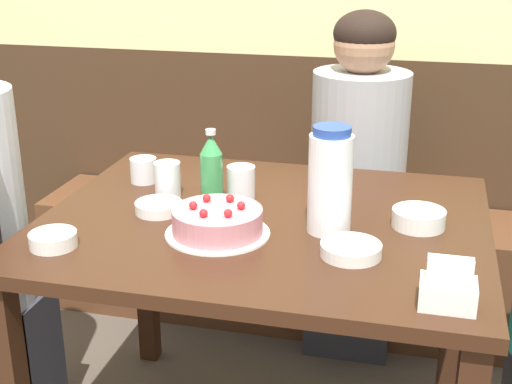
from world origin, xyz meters
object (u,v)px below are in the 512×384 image
Objects in this scene: bowl_sauce_shallow at (159,207)px; person_dark_striped at (357,191)px; bench_seat at (313,265)px; bowl_soup_white at (419,218)px; napkin_holder at (448,289)px; soju_bottle at (211,168)px; glass_water_tall at (241,183)px; glass_tumbler_short at (144,170)px; water_pitcher at (330,181)px; birthday_cake at (217,222)px; glass_shot_small at (168,179)px; bowl_side_dish at (53,240)px; bowl_rice_small at (351,250)px.

person_dark_striped is (0.44, 0.75, -0.18)m from bowl_sauce_shallow.
bowl_soup_white reaches higher than bench_seat.
bowl_sauce_shallow is at bearing 155.64° from napkin_holder.
soju_bottle is 0.56m from bowl_soup_white.
person_dark_striped reaches higher than bench_seat.
bowl_sauce_shallow is at bearing -141.18° from glass_water_tall.
glass_water_tall is 1.21× the size of glass_tumbler_short.
water_pitcher reaches higher than bowl_sauce_shallow.
napkin_holder is 0.09× the size of person_dark_striped.
person_dark_striped is at bearing 66.70° from glass_water_tall.
water_pitcher is at bearing 19.11° from birthday_cake.
glass_shot_small reaches higher than bowl_sauce_shallow.
person_dark_striped reaches higher than bowl_soup_white.
glass_water_tall is 0.08× the size of person_dark_striped.
bowl_side_dish is (-0.83, -0.33, -0.00)m from bowl_soup_white.
bowl_soup_white is 1.42× the size of glass_water_tall.
water_pitcher is at bearing 0.58° from person_dark_striped.
bowl_rice_small is 0.75m from glass_tumbler_short.
bowl_side_dish is at bearing -93.52° from glass_tumbler_short.
glass_tumbler_short reaches higher than bowl_rice_small.
glass_tumbler_short is (-0.24, 0.11, -0.06)m from soju_bottle.
birthday_cake is 0.96× the size of water_pitcher.
bowl_soup_white is 0.67m from bowl_sauce_shallow.
bowl_sauce_shallow is 1.32× the size of glass_water_tall.
water_pitcher reaches higher than birthday_cake.
soju_bottle is at bearing -24.46° from glass_tumbler_short.
glass_water_tall is (-0.48, 0.08, 0.02)m from bowl_soup_white.
bench_seat is 27.56× the size of glass_tumbler_short.
soju_bottle is 0.18m from bowl_sauce_shallow.
bench_seat is at bearing 68.11° from glass_shot_small.
soju_bottle is at bearing -27.08° from person_dark_striped.
napkin_holder is at bearing -41.19° from glass_water_tall.
bowl_sauce_shallow is at bearing -58.95° from glass_tumbler_short.
bowl_side_dish is (-0.27, -0.37, -0.08)m from soju_bottle.
soju_bottle is 0.10m from glass_water_tall.
bowl_soup_white is 0.49m from glass_water_tall.
glass_shot_small is at bearing -111.89° from bench_seat.
glass_water_tall is (-0.01, 0.25, 0.01)m from birthday_cake.
glass_shot_small is at bearing 153.86° from bowl_rice_small.
glass_tumbler_short is 0.81m from person_dark_striped.
person_dark_striped reaches higher than bowl_rice_small.
glass_shot_small is at bearing 173.45° from soju_bottle.
water_pitcher is at bearing -19.47° from soju_bottle.
glass_tumbler_short is (-0.58, 0.23, -0.09)m from water_pitcher.
bowl_sauce_shallow is at bearing 151.83° from birthday_cake.
bench_seat is at bearing 72.07° from bowl_sauce_shallow.
bowl_side_dish is 1.14× the size of glass_shot_small.
bench_seat is 1.40m from napkin_holder.
bowl_rice_small is (0.33, -0.04, -0.02)m from birthday_cake.
bowl_soup_white is 0.81m from glass_tumbler_short.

